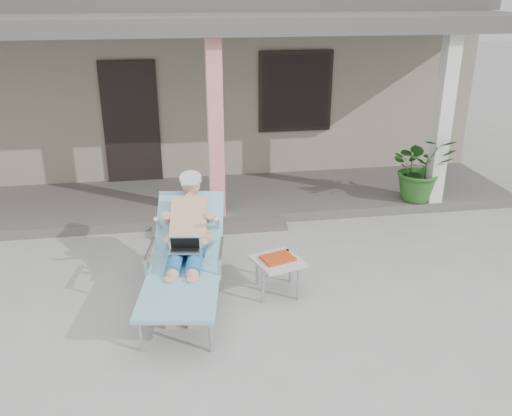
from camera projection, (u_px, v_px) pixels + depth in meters
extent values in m
plane|color=#9E9E99|center=(236.00, 295.00, 6.38)|extent=(60.00, 60.00, 0.00)
cube|color=gray|center=(197.00, 80.00, 11.75)|extent=(10.00, 5.00, 3.00)
cube|color=black|center=(131.00, 123.00, 9.36)|extent=(0.95, 0.06, 2.10)
cube|color=black|center=(296.00, 92.00, 9.62)|extent=(1.20, 0.06, 1.30)
cube|color=black|center=(296.00, 92.00, 9.62)|extent=(1.32, 0.05, 1.42)
cube|color=#605B56|center=(213.00, 199.00, 9.09)|extent=(10.00, 2.00, 0.15)
cube|color=red|center=(215.00, 131.00, 7.79)|extent=(0.22, 0.22, 2.61)
cube|color=silver|center=(443.00, 122.00, 8.31)|extent=(0.22, 0.22, 2.61)
cube|color=#474442|center=(208.00, 23.00, 8.03)|extent=(10.00, 2.30, 0.24)
cube|color=#605B56|center=(220.00, 229.00, 8.05)|extent=(2.00, 0.30, 0.07)
cylinder|color=#B7B7BC|center=(141.00, 334.00, 5.32)|extent=(0.05, 0.05, 0.41)
cylinder|color=#B7B7BC|center=(211.00, 334.00, 5.32)|extent=(0.05, 0.05, 0.41)
cylinder|color=#B7B7BC|center=(163.00, 265.00, 6.66)|extent=(0.05, 0.05, 0.41)
cylinder|color=#B7B7BC|center=(219.00, 264.00, 6.66)|extent=(0.05, 0.05, 0.41)
cube|color=#B7B7BC|center=(181.00, 287.00, 5.72)|extent=(0.89, 1.43, 0.03)
cube|color=#7DA2C1|center=(181.00, 285.00, 5.71)|extent=(1.00, 1.49, 0.04)
cube|color=#B7B7BC|center=(190.00, 227.00, 6.53)|extent=(0.78, 0.74, 0.54)
cube|color=#7DA2C1|center=(190.00, 224.00, 6.51)|extent=(0.90, 0.83, 0.61)
cylinder|color=#B3B3B6|center=(191.00, 178.00, 6.62)|extent=(0.31, 0.31, 0.14)
cube|color=silver|center=(185.00, 249.00, 6.08)|extent=(0.40, 0.31, 0.26)
cube|color=#B8B7B3|center=(278.00, 261.00, 6.30)|extent=(0.65, 0.65, 0.04)
cylinder|color=#B7B7BC|center=(263.00, 288.00, 6.16)|extent=(0.04, 0.04, 0.39)
cylinder|color=#B7B7BC|center=(298.00, 285.00, 6.22)|extent=(0.04, 0.04, 0.39)
cylinder|color=#B7B7BC|center=(257.00, 270.00, 6.54)|extent=(0.04, 0.04, 0.39)
cylinder|color=#B7B7BC|center=(291.00, 268.00, 6.60)|extent=(0.04, 0.04, 0.39)
cube|color=#BD3A14|center=(278.00, 258.00, 6.28)|extent=(0.43, 0.37, 0.03)
cube|color=black|center=(275.00, 253.00, 6.41)|extent=(0.35, 0.13, 0.04)
imported|color=#26591E|center=(421.00, 168.00, 8.66)|extent=(1.11, 1.01, 1.09)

